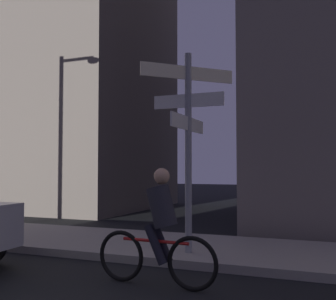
% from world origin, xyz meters
% --- Properties ---
extents(sidewalk_kerb, '(40.00, 2.68, 0.14)m').
position_xyz_m(sidewalk_kerb, '(0.00, 5.89, 0.07)').
color(sidewalk_kerb, gray).
rests_on(sidewalk_kerb, ground_plane).
extents(signpost, '(1.30, 1.65, 3.52)m').
position_xyz_m(signpost, '(1.47, 5.18, 2.28)').
color(signpost, gray).
rests_on(signpost, sidewalk_kerb).
extents(cyclist, '(1.82, 0.35, 1.61)m').
position_xyz_m(cyclist, '(1.61, 3.53, 0.75)').
color(cyclist, black).
rests_on(cyclist, ground_plane).
extents(building_left_block, '(12.83, 7.03, 17.06)m').
position_xyz_m(building_left_block, '(-9.40, 12.85, 8.53)').
color(building_left_block, slate).
rests_on(building_left_block, ground_plane).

